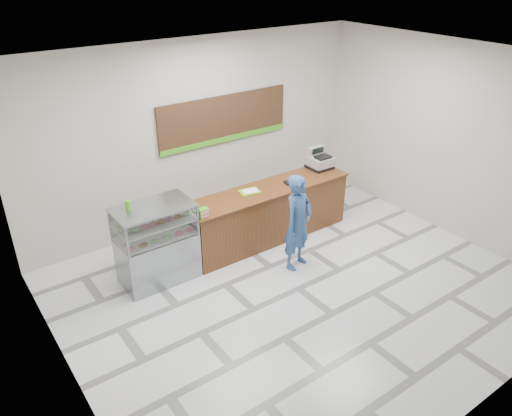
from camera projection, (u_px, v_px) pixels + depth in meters
floor at (299, 288)px, 7.96m from camera, size 7.00×7.00×0.00m
back_wall at (199, 134)px, 9.31m from camera, size 7.00×0.00×7.00m
ceiling at (310, 65)px, 6.34m from camera, size 7.00×7.00×0.00m
sales_counter at (268, 213)px, 9.12m from camera, size 3.26×0.76×1.03m
display_case at (157, 243)px, 7.89m from camera, size 1.22×0.72×1.33m
menu_board at (225, 120)px, 9.48m from camera, size 2.80×0.06×0.90m
cash_register at (319, 161)px, 9.63m from camera, size 0.43×0.45×0.40m
card_terminal at (288, 183)px, 9.03m from camera, size 0.11×0.18×0.04m
serving_tray at (250, 191)px, 8.73m from camera, size 0.39×0.31×0.02m
napkin_box at (193, 207)px, 8.12m from camera, size 0.13×0.13×0.11m
straw_cup at (193, 206)px, 8.12m from camera, size 0.09×0.09×0.13m
promo_box at (203, 213)px, 7.87m from camera, size 0.18×0.12×0.15m
donut_decal at (295, 185)px, 9.00m from camera, size 0.16×0.16×0.00m
green_cup_left at (128, 205)px, 7.50m from camera, size 0.08×0.08×0.13m
green_cup_right at (128, 205)px, 7.49m from camera, size 0.09×0.09×0.14m
customer at (298, 222)px, 8.17m from camera, size 0.69×0.55×1.66m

